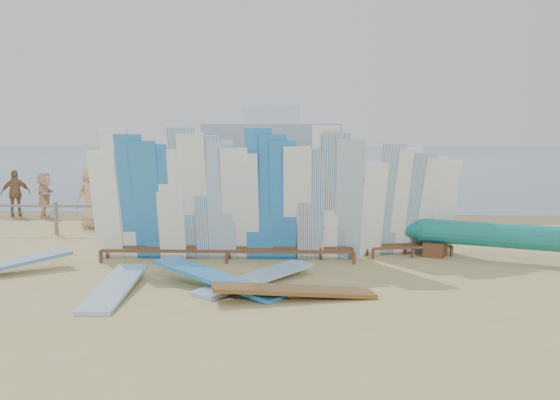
# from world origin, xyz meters

# --- Properties ---
(ground) EXTENTS (160.00, 160.00, 0.00)m
(ground) POSITION_xyz_m (0.00, 0.00, 0.00)
(ground) COLOR tan
(ground) RESTS_ON ground
(ocean) EXTENTS (320.00, 240.00, 0.02)m
(ocean) POSITION_xyz_m (0.00, 128.00, 0.00)
(ocean) COLOR #476380
(ocean) RESTS_ON ground
(wet_sand_strip) EXTENTS (40.00, 2.60, 0.01)m
(wet_sand_strip) POSITION_xyz_m (0.00, 7.20, 0.00)
(wet_sand_strip) COLOR olive
(wet_sand_strip) RESTS_ON ground
(distant_ship) EXTENTS (45.00, 8.00, 14.00)m
(distant_ship) POSITION_xyz_m (-12.00, 180.00, 5.31)
(distant_ship) COLOR #999EA3
(distant_ship) RESTS_ON ocean
(fence) EXTENTS (12.08, 0.08, 0.90)m
(fence) POSITION_xyz_m (0.00, 3.00, 0.63)
(fence) COLOR gray
(fence) RESTS_ON ground
(main_surfboard_rack) EXTENTS (5.81, 1.04, 2.91)m
(main_surfboard_rack) POSITION_xyz_m (1.31, -0.32, 1.31)
(main_surfboard_rack) COLOR brown
(main_surfboard_rack) RESTS_ON ground
(side_surfboard_rack) EXTENTS (2.29, 1.09, 2.55)m
(side_surfboard_rack) POSITION_xyz_m (5.29, 0.53, 1.14)
(side_surfboard_rack) COLOR brown
(side_surfboard_rack) RESTS_ON ground
(outrigger_canoe) EXTENTS (5.64, 2.75, 0.84)m
(outrigger_canoe) POSITION_xyz_m (7.36, -0.07, 0.54)
(outrigger_canoe) COLOR brown
(outrigger_canoe) RESTS_ON ground
(vendor_table) EXTENTS (1.07, 0.89, 1.22)m
(vendor_table) POSITION_xyz_m (3.58, 0.28, 0.40)
(vendor_table) COLOR brown
(vendor_table) RESTS_ON ground
(flat_board_e) EXTENTS (2.34, 2.25, 0.35)m
(flat_board_e) POSITION_xyz_m (-2.91, -1.90, 0.00)
(flat_board_e) COLOR silver
(flat_board_e) RESTS_ON ground
(flat_board_b) EXTENTS (2.09, 2.48, 0.21)m
(flat_board_b) POSITION_xyz_m (2.12, -2.30, 0.00)
(flat_board_b) COLOR #81AACF
(flat_board_b) RESTS_ON ground
(flat_board_c) EXTENTS (2.75, 1.16, 0.29)m
(flat_board_c) POSITION_xyz_m (2.85, -3.28, 0.00)
(flat_board_c) COLOR brown
(flat_board_c) RESTS_ON ground
(flat_board_a) EXTENTS (0.77, 2.73, 0.23)m
(flat_board_a) POSITION_xyz_m (-0.21, -3.11, 0.00)
(flat_board_a) COLOR #81AACF
(flat_board_a) RESTS_ON ground
(flat_board_d) EXTENTS (2.57, 1.91, 0.40)m
(flat_board_d) POSITION_xyz_m (1.48, -2.74, 0.00)
(flat_board_d) COLOR #2879C9
(flat_board_d) RESTS_ON ground
(beach_chair_left) EXTENTS (0.71, 0.73, 0.95)m
(beach_chair_left) POSITION_xyz_m (-0.80, 3.91, 0.28)
(beach_chair_left) COLOR red
(beach_chair_left) RESTS_ON ground
(beach_chair_right) EXTENTS (0.87, 0.87, 0.97)m
(beach_chair_right) POSITION_xyz_m (1.93, 3.94, 0.28)
(beach_chair_right) COLOR red
(beach_chair_right) RESTS_ON ground
(stroller) EXTENTS (0.61, 0.84, 1.12)m
(stroller) POSITION_xyz_m (2.53, 4.23, 0.45)
(stroller) COLOR red
(stroller) RESTS_ON ground
(beachgoer_5) EXTENTS (1.52, 1.42, 1.70)m
(beachgoer_5) POSITION_xyz_m (0.78, 5.94, 0.85)
(beachgoer_5) COLOR beige
(beachgoer_5) RESTS_ON ground
(beachgoer_6) EXTENTS (0.98, 0.68, 1.82)m
(beachgoer_6) POSITION_xyz_m (3.06, 4.08, 0.91)
(beachgoer_6) COLOR tan
(beachgoer_6) RESTS_ON ground
(beachgoer_0) EXTENTS (0.94, 0.98, 1.88)m
(beachgoer_0) POSITION_xyz_m (-3.48, 4.29, 0.94)
(beachgoer_0) COLOR tan
(beachgoer_0) RESTS_ON ground
(beachgoer_4) EXTENTS (0.93, 1.00, 1.63)m
(beachgoer_4) POSITION_xyz_m (-1.29, 4.88, 0.81)
(beachgoer_4) COLOR #8C6042
(beachgoer_4) RESTS_ON ground
(beachgoer_10) EXTENTS (1.04, 0.60, 1.67)m
(beachgoer_10) POSITION_xyz_m (5.58, 4.51, 0.83)
(beachgoer_10) COLOR #8C6042
(beachgoer_10) RESTS_ON ground
(beachgoer_1) EXTENTS (0.67, 0.63, 1.64)m
(beachgoer_1) POSITION_xyz_m (-3.38, 5.99, 0.82)
(beachgoer_1) COLOR #8C6042
(beachgoer_1) RESTS_ON ground
(beachgoer_2) EXTENTS (1.00, 0.77, 1.85)m
(beachgoer_2) POSITION_xyz_m (-1.80, 4.13, 0.92)
(beachgoer_2) COLOR beige
(beachgoer_2) RESTS_ON ground
(beachgoer_8) EXTENTS (0.61, 0.87, 1.62)m
(beachgoer_8) POSITION_xyz_m (4.68, 4.30, 0.81)
(beachgoer_8) COLOR beige
(beachgoer_8) RESTS_ON ground
(beachgoer_7) EXTENTS (0.49, 0.63, 1.54)m
(beachgoer_7) POSITION_xyz_m (1.26, 6.32, 0.77)
(beachgoer_7) COLOR #8C6042
(beachgoer_7) RESTS_ON ground
(beachgoer_extra_1) EXTENTS (1.03, 0.75, 1.61)m
(beachgoer_extra_1) POSITION_xyz_m (-7.08, 6.71, 0.80)
(beachgoer_extra_1) COLOR #8C6042
(beachgoer_extra_1) RESTS_ON ground
(beachgoer_9) EXTENTS (1.00, 1.09, 1.63)m
(beachgoer_9) POSITION_xyz_m (4.88, 6.46, 0.81)
(beachgoer_9) COLOR tan
(beachgoer_9) RESTS_ON ground
(beachgoer_11) EXTENTS (0.94, 1.51, 1.55)m
(beachgoer_11) POSITION_xyz_m (-6.03, 6.62, 0.77)
(beachgoer_11) COLOR beige
(beachgoer_11) RESTS_ON ground
(beachgoer_3) EXTENTS (1.10, 1.08, 1.69)m
(beachgoer_3) POSITION_xyz_m (-1.54, 5.34, 0.84)
(beachgoer_3) COLOR tan
(beachgoer_3) RESTS_ON ground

